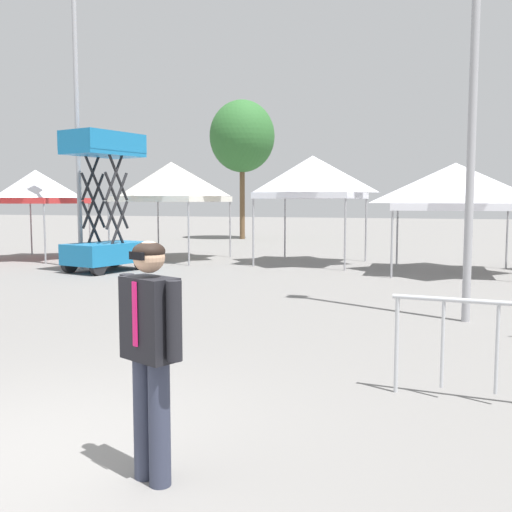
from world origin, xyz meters
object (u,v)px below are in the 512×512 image
object	(u,v)px
canopy_tent_far_left	(171,182)
light_pole_opposite_side	(476,11)
canopy_tent_behind_right	(36,187)
tree_behind_tents_left	(242,137)
scissor_lift	(105,230)
crowd_barrier_mid_lot	(498,332)
canopy_tent_behind_center	(312,177)
person_foreground	(150,344)
canopy_tent_right_of_center	(455,187)
light_pole_near_lift	(76,90)

from	to	relation	value
canopy_tent_far_left	light_pole_opposite_side	xyz separation A→B (m)	(9.78, -8.06, 2.43)
canopy_tent_behind_right	tree_behind_tents_left	distance (m)	13.63
light_pole_opposite_side	scissor_lift	bearing A→B (deg)	156.95
crowd_barrier_mid_lot	canopy_tent_behind_right	bearing A→B (deg)	143.30
canopy_tent_behind_center	person_foreground	bearing A→B (deg)	-80.79
tree_behind_tents_left	crowd_barrier_mid_lot	xyz separation A→B (m)	(11.60, -23.85, -4.83)
canopy_tent_behind_right	canopy_tent_right_of_center	size ratio (longest dim) A/B	0.88
canopy_tent_behind_right	light_pole_opposite_side	size ratio (longest dim) A/B	0.34
light_pole_near_lift	crowd_barrier_mid_lot	xyz separation A→B (m)	(11.36, -8.89, -4.65)
person_foreground	crowd_barrier_mid_lot	distance (m)	3.59
person_foreground	light_pole_opposite_side	bearing A→B (deg)	71.76
canopy_tent_far_left	crowd_barrier_mid_lot	size ratio (longest dim) A/B	1.66
canopy_tent_far_left	canopy_tent_right_of_center	size ratio (longest dim) A/B	0.96
canopy_tent_behind_right	canopy_tent_far_left	world-z (taller)	canopy_tent_far_left
canopy_tent_behind_center	light_pole_opposite_side	bearing A→B (deg)	-60.30
canopy_tent_right_of_center	crowd_barrier_mid_lot	bearing A→B (deg)	-87.51
canopy_tent_behind_center	canopy_tent_right_of_center	world-z (taller)	canopy_tent_behind_center
canopy_tent_right_of_center	light_pole_opposite_side	distance (m)	7.61
light_pole_opposite_side	light_pole_near_lift	bearing A→B (deg)	157.58
crowd_barrier_mid_lot	scissor_lift	bearing A→B (deg)	140.10
canopy_tent_far_left	light_pole_opposite_side	bearing A→B (deg)	-39.51
tree_behind_tents_left	canopy_tent_right_of_center	bearing A→B (deg)	-48.26
canopy_tent_behind_right	light_pole_opposite_side	xyz separation A→B (m)	(14.41, -6.61, 2.60)
light_pole_near_lift	scissor_lift	bearing A→B (deg)	-16.53
canopy_tent_far_left	scissor_lift	xyz separation A→B (m)	(-0.23, -3.80, -1.52)
canopy_tent_far_left	scissor_lift	size ratio (longest dim) A/B	0.86
canopy_tent_right_of_center	person_foreground	distance (m)	14.19
canopy_tent_behind_right	canopy_tent_far_left	distance (m)	4.86
canopy_tent_far_left	tree_behind_tents_left	xyz separation A→B (m)	(-1.60, 11.49, 2.83)
light_pole_near_lift	tree_behind_tents_left	world-z (taller)	light_pole_near_lift
canopy_tent_behind_right	scissor_lift	bearing A→B (deg)	-28.13
tree_behind_tents_left	crowd_barrier_mid_lot	distance (m)	26.96
light_pole_near_lift	canopy_tent_behind_center	bearing A→B (deg)	29.85
canopy_tent_far_left	canopy_tent_behind_center	world-z (taller)	canopy_tent_behind_center
canopy_tent_far_left	crowd_barrier_mid_lot	bearing A→B (deg)	-51.01
canopy_tent_behind_right	canopy_tent_far_left	bearing A→B (deg)	17.37
canopy_tent_far_left	light_pole_opposite_side	size ratio (longest dim) A/B	0.38
scissor_lift	tree_behind_tents_left	distance (m)	15.97
tree_behind_tents_left	crowd_barrier_mid_lot	size ratio (longest dim) A/B	3.60
canopy_tent_far_left	tree_behind_tents_left	distance (m)	11.95
canopy_tent_behind_right	light_pole_opposite_side	distance (m)	16.07
scissor_lift	canopy_tent_right_of_center	bearing A→B (deg)	16.31
canopy_tent_far_left	scissor_lift	distance (m)	4.10
canopy_tent_right_of_center	light_pole_near_lift	bearing A→B (deg)	-166.95
person_foreground	crowd_barrier_mid_lot	bearing A→B (deg)	45.85
scissor_lift	light_pole_opposite_side	xyz separation A→B (m)	(10.00, -4.26, 3.96)
canopy_tent_behind_center	light_pole_opposite_side	size ratio (longest dim) A/B	0.39
canopy_tent_right_of_center	tree_behind_tents_left	bearing A→B (deg)	131.74
canopy_tent_behind_center	light_pole_near_lift	xyz separation A→B (m)	(-6.41, -3.68, 2.55)
light_pole_near_lift	light_pole_opposite_side	bearing A→B (deg)	-22.42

